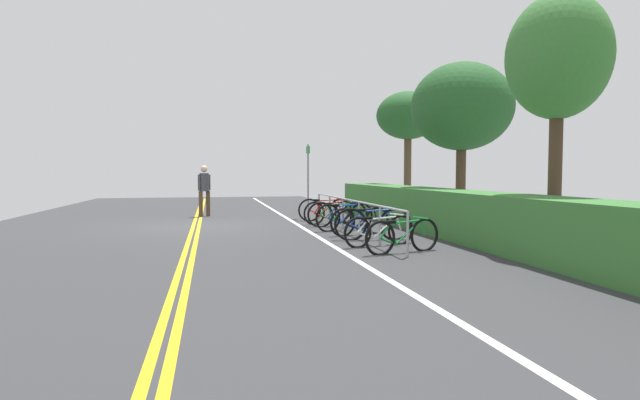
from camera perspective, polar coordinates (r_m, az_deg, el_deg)
name	(u,v)px	position (r m, az deg, el deg)	size (l,w,h in m)	color
ground_plane	(196,227)	(14.89, -13.81, -2.97)	(33.75, 12.18, 0.05)	#353538
centre_line_yellow_inner	(193,226)	(14.89, -14.12, -2.87)	(30.37, 0.10, 0.00)	gold
centre_line_yellow_outer	(199,226)	(14.88, -13.50, -2.86)	(30.37, 0.10, 0.00)	gold
bike_lane_stripe_white	(296,224)	(15.08, -2.70, -2.70)	(30.37, 0.12, 0.00)	white
bike_rack	(351,208)	(12.86, 3.46, -0.86)	(7.69, 0.05, 0.85)	#9EA0A5
bicycle_0	(325,209)	(16.06, 0.57, -1.08)	(0.46, 1.74, 0.75)	black
bicycle_1	(330,212)	(15.13, 1.09, -1.40)	(0.59, 1.70, 0.73)	black
bicycle_2	(337,214)	(14.23, 1.98, -1.63)	(0.50, 1.69, 0.75)	black
bicycle_3	(345,217)	(13.40, 2.83, -1.89)	(0.66, 1.73, 0.77)	black
bicycle_4	(360,221)	(12.49, 4.55, -2.38)	(0.59, 1.65, 0.72)	black
bicycle_5	(373,224)	(11.57, 5.97, -2.70)	(0.46, 1.78, 0.78)	black
bicycle_6	(380,231)	(10.66, 6.74, -3.45)	(0.60, 1.70, 0.69)	black
bicycle_7	(403,236)	(9.80, 9.32, -4.02)	(0.59, 1.68, 0.70)	black
pedestrian	(204,187)	(17.95, -12.94, 1.45)	(0.32, 0.43, 1.77)	#4C3826
sign_post_near	(308,174)	(17.02, -1.37, 2.94)	(0.36, 0.06, 2.47)	gray
hedge_backdrop	(462,214)	(12.33, 15.73, -1.57)	(16.64, 1.23, 1.10)	#387533
tree_near_left	(408,117)	(20.38, 9.92, 9.26)	(2.49, 2.49, 4.70)	brown
tree_mid	(462,107)	(15.66, 15.72, 10.05)	(2.98, 2.98, 4.76)	#473323
tree_far_right	(558,59)	(11.38, 25.28, 14.22)	(2.00, 2.00, 5.07)	#473323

